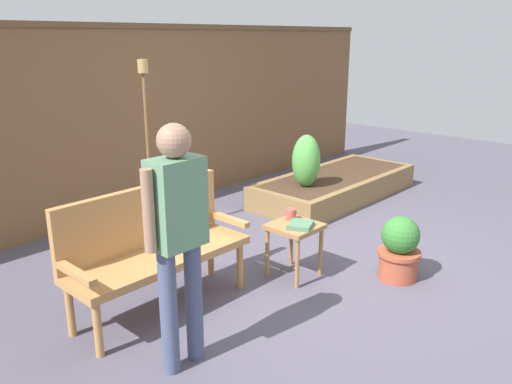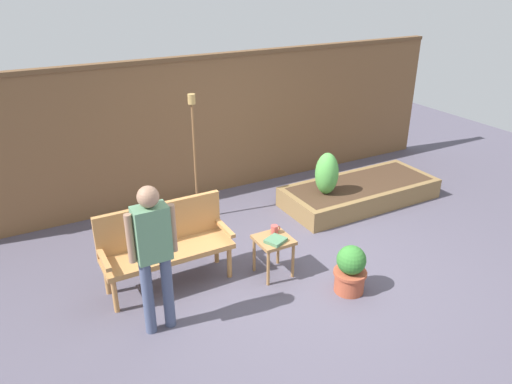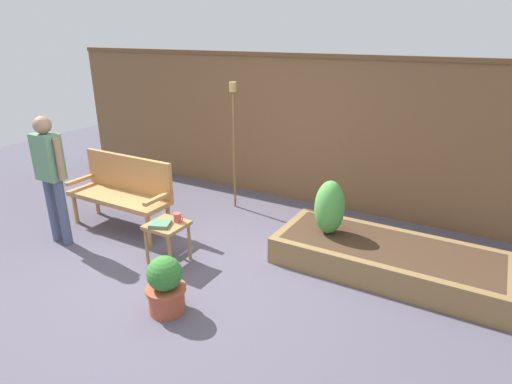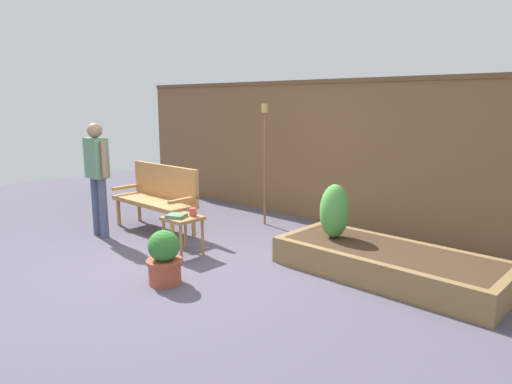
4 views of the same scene
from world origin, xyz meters
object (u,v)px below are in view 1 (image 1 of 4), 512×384
at_px(book_on_table, 300,225).
at_px(person_by_bench, 178,228).
at_px(garden_bench, 152,240).
at_px(side_table, 295,233).
at_px(shrub_near_bench, 306,161).
at_px(tiki_torch, 146,119).
at_px(potted_boxwood, 399,249).
at_px(cup_on_table, 291,214).

relative_size(book_on_table, person_by_bench, 0.14).
xyz_separation_m(garden_bench, side_table, (1.14, -0.47, -0.15)).
bearing_deg(shrub_near_bench, garden_bench, -168.25).
xyz_separation_m(garden_bench, tiki_torch, (0.91, 1.27, 0.68)).
bearing_deg(garden_bench, tiki_torch, 54.42).
bearing_deg(garden_bench, shrub_near_bench, 11.75).
distance_m(garden_bench, book_on_table, 1.24).
bearing_deg(shrub_near_bench, potted_boxwood, -118.10).
xyz_separation_m(cup_on_table, shrub_near_bench, (1.41, 0.91, 0.08)).
bearing_deg(cup_on_table, side_table, -125.59).
height_order(side_table, person_by_bench, person_by_bench).
relative_size(side_table, tiki_torch, 0.27).
bearing_deg(book_on_table, shrub_near_bench, 12.31).
relative_size(shrub_near_bench, tiki_torch, 0.34).
xyz_separation_m(garden_bench, book_on_table, (1.12, -0.55, -0.04)).
distance_m(cup_on_table, shrub_near_bench, 1.68).
bearing_deg(tiki_torch, potted_boxwood, -71.78).
xyz_separation_m(tiki_torch, person_by_bench, (-1.24, -2.02, -0.29)).
height_order(potted_boxwood, shrub_near_bench, shrub_near_bench).
bearing_deg(cup_on_table, garden_bench, 163.05).
relative_size(potted_boxwood, tiki_torch, 0.31).
distance_m(book_on_table, potted_boxwood, 0.88).
xyz_separation_m(garden_bench, shrub_near_bench, (2.62, 0.55, 0.07)).
distance_m(cup_on_table, tiki_torch, 1.81).
distance_m(side_table, shrub_near_bench, 1.81).
xyz_separation_m(cup_on_table, tiki_torch, (-0.30, 1.64, 0.70)).
bearing_deg(shrub_near_bench, tiki_torch, 157.11).
height_order(garden_bench, shrub_near_bench, garden_bench).
bearing_deg(tiki_torch, book_on_table, -83.46).
relative_size(cup_on_table, shrub_near_bench, 0.20).
bearing_deg(cup_on_table, tiki_torch, 100.42).
height_order(cup_on_table, shrub_near_bench, shrub_near_bench).
distance_m(garden_bench, tiki_torch, 1.70).
height_order(cup_on_table, person_by_bench, person_by_bench).
xyz_separation_m(side_table, shrub_near_bench, (1.49, 1.01, 0.21)).
bearing_deg(book_on_table, potted_boxwood, -69.84).
bearing_deg(side_table, shrub_near_bench, 34.34).
xyz_separation_m(side_table, potted_boxwood, (0.57, -0.70, -0.12)).
bearing_deg(garden_bench, cup_on_table, -16.95).
height_order(cup_on_table, potted_boxwood, cup_on_table).
relative_size(garden_bench, side_table, 3.00).
bearing_deg(cup_on_table, potted_boxwood, -57.88).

